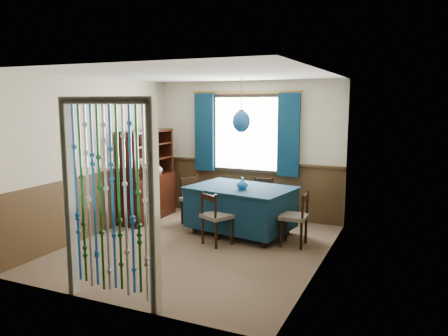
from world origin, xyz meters
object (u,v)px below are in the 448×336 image
at_px(chair_left, 194,199).
at_px(dining_table, 241,207).
at_px(chair_far, 262,199).
at_px(chair_right, 296,217).
at_px(vase_sideboard, 158,168).
at_px(vase_table, 242,184).
at_px(sideboard, 147,188).
at_px(pendant_lamp, 241,121).
at_px(bowl_shelf, 138,160).
at_px(chair_near, 216,216).

bearing_deg(chair_left, dining_table, 102.44).
height_order(chair_far, chair_right, chair_right).
bearing_deg(vase_sideboard, vase_table, -17.19).
distance_m(dining_table, vase_table, 0.45).
distance_m(sideboard, pendant_lamp, 2.28).
height_order(sideboard, vase_table, sideboard).
distance_m(chair_right, sideboard, 2.88).
xyz_separation_m(chair_left, pendant_lamp, (0.97, -0.22, 1.38)).
xyz_separation_m(chair_right, pendant_lamp, (-0.96, 0.21, 1.39)).
xyz_separation_m(dining_table, sideboard, (-1.90, 0.15, 0.12)).
bearing_deg(pendant_lamp, bowl_shelf, -174.73).
xyz_separation_m(pendant_lamp, vase_table, (0.08, -0.15, -0.96)).
distance_m(chair_left, sideboard, 0.94).
bearing_deg(chair_left, chair_near, 68.88).
height_order(dining_table, bowl_shelf, bowl_shelf).
relative_size(chair_near, vase_sideboard, 4.28).
xyz_separation_m(chair_far, pendant_lamp, (-0.09, -0.76, 1.39)).
bearing_deg(vase_sideboard, dining_table, -13.47).
bearing_deg(dining_table, chair_left, 176.92).
xyz_separation_m(dining_table, chair_far, (0.09, 0.76, -0.02)).
relative_size(dining_table, chair_right, 2.17).
height_order(chair_right, bowl_shelf, bowl_shelf).
height_order(chair_far, pendant_lamp, pendant_lamp).
xyz_separation_m(dining_table, vase_table, (0.08, -0.15, 0.41)).
relative_size(vase_table, vase_sideboard, 0.90).
bearing_deg(chair_left, vase_sideboard, -79.24).
xyz_separation_m(pendant_lamp, bowl_shelf, (-1.84, -0.17, -0.69)).
bearing_deg(sideboard, chair_near, -23.98).
bearing_deg(pendant_lamp, chair_near, -102.26).
height_order(chair_far, vase_sideboard, vase_sideboard).
xyz_separation_m(bowl_shelf, vase_sideboard, (0.00, 0.61, -0.23)).
height_order(chair_near, chair_far, chair_near).
xyz_separation_m(vase_table, bowl_shelf, (-1.92, -0.02, 0.28)).
bearing_deg(bowl_shelf, chair_near, -15.82).
height_order(chair_left, chair_right, chair_left).
xyz_separation_m(chair_right, sideboard, (-2.86, 0.36, 0.14)).
relative_size(chair_far, vase_table, 4.69).
xyz_separation_m(chair_near, chair_right, (1.10, 0.44, 0.00)).
bearing_deg(chair_left, chair_right, 102.53).
bearing_deg(vase_table, sideboard, 171.34).
bearing_deg(chair_right, bowl_shelf, 87.45).
distance_m(chair_far, sideboard, 2.09).
height_order(chair_near, vase_table, vase_table).
relative_size(pendant_lamp, bowl_shelf, 4.41).
relative_size(chair_left, vase_sideboard, 4.39).
bearing_deg(chair_right, chair_near, 110.03).
height_order(chair_near, vase_sideboard, vase_sideboard).
relative_size(dining_table, chair_near, 2.18).
bearing_deg(vase_sideboard, chair_right, -13.14).
bearing_deg(chair_right, dining_table, 75.83).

